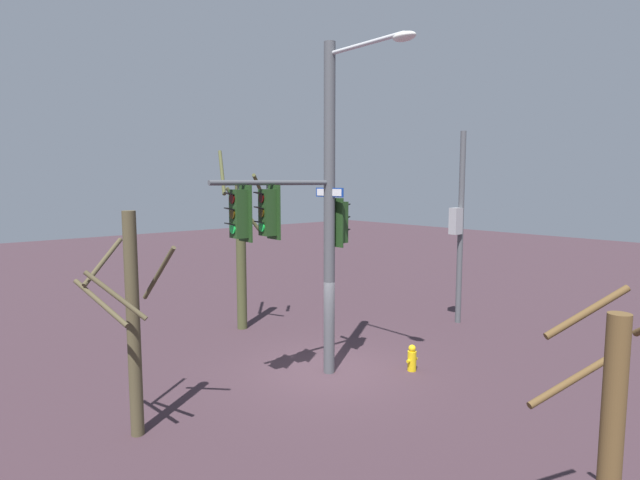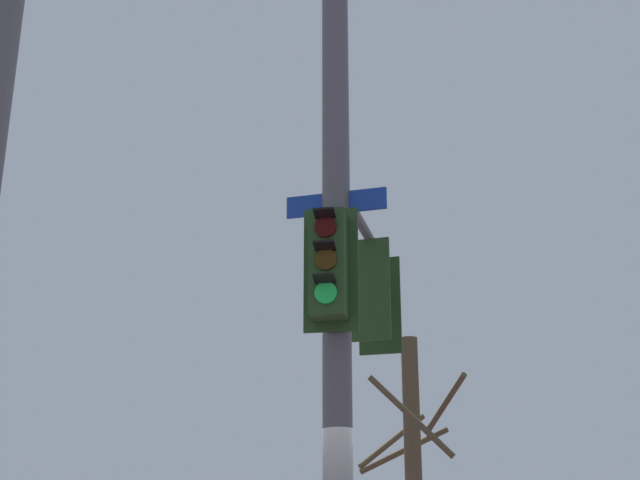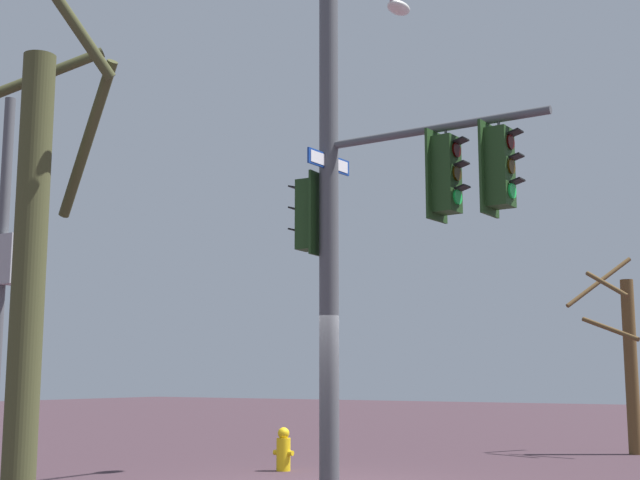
% 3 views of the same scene
% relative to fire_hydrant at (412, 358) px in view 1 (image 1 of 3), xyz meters
% --- Properties ---
extents(ground_plane, '(80.00, 80.00, 0.00)m').
position_rel_fire_hydrant_xyz_m(ground_plane, '(1.71, -1.49, -0.34)').
color(ground_plane, '#3B2930').
extents(main_signal_pole_assembly, '(4.20, 3.29, 8.68)m').
position_rel_fire_hydrant_xyz_m(main_signal_pole_assembly, '(2.34, -1.31, 4.21)').
color(main_signal_pole_assembly, '#4C4F54').
rests_on(main_signal_pole_assembly, ground).
extents(secondary_pole_assembly, '(0.61, 0.33, 6.94)m').
position_rel_fire_hydrant_xyz_m(secondary_pole_assembly, '(-5.05, -1.97, 3.21)').
color(secondary_pole_assembly, '#4C4F54').
rests_on(secondary_pole_assembly, ground).
extents(fire_hydrant, '(0.38, 0.24, 0.73)m').
position_rel_fire_hydrant_xyz_m(fire_hydrant, '(0.00, 0.00, 0.00)').
color(fire_hydrant, yellow).
rests_on(fire_hydrant, ground).
extents(bare_tree_behind_pole, '(1.67, 2.17, 4.25)m').
position_rel_fire_hydrant_xyz_m(bare_tree_behind_pole, '(4.31, 6.44, 1.67)').
color(bare_tree_behind_pole, brown).
rests_on(bare_tree_behind_pole, ground).
extents(bare_tree_across_street, '(1.67, 1.85, 4.59)m').
position_rel_fire_hydrant_xyz_m(bare_tree_across_street, '(7.08, -1.44, 2.08)').
color(bare_tree_across_street, '#4A422C').
rests_on(bare_tree_across_street, ground).
extents(bare_tree_corner, '(1.81, 1.81, 6.24)m').
position_rel_fire_hydrant_xyz_m(bare_tree_corner, '(1.27, -6.53, 2.45)').
color(bare_tree_corner, '#444628').
rests_on(bare_tree_corner, ground).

